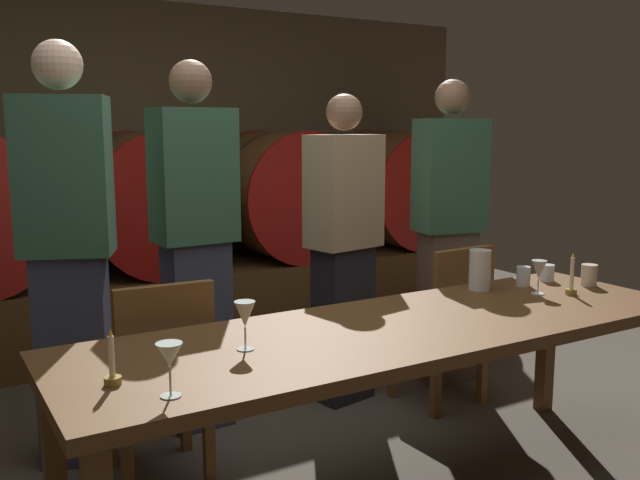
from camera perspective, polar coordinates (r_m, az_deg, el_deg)
name	(u,v)px	position (r m, az deg, el deg)	size (l,w,h in m)	color
back_wall	(120,167)	(5.43, -16.03, 5.79)	(6.06, 0.24, 2.40)	brown
barrel_shelf	(147,306)	(5.05, -13.94, -5.25)	(5.45, 0.90, 0.51)	brown
wine_barrel_center	(147,202)	(4.93, -13.96, 3.05)	(0.97, 0.89, 0.97)	brown
wine_barrel_right	(281,194)	(5.32, -3.21, 3.74)	(0.97, 0.89, 0.97)	brown
wine_barrel_far_right	(396,188)	(5.90, 6.21, 4.24)	(0.97, 0.89, 0.97)	brown
dining_table	(398,341)	(2.77, 6.38, -8.22)	(2.63, 0.79, 0.74)	brown
chair_left	(160,372)	(3.02, -12.91, -10.45)	(0.42, 0.42, 0.88)	brown
chair_right	(448,318)	(3.81, 10.46, -6.25)	(0.42, 0.42, 0.88)	brown
guest_far_left	(68,252)	(3.21, -19.89, -0.96)	(0.44, 0.37, 1.85)	#33384C
guest_center_left	(195,244)	(3.45, -10.16, -0.33)	(0.39, 0.26, 1.81)	#33384C
guest_center_right	(344,248)	(3.76, 1.94, -0.65)	(0.42, 0.30, 1.67)	black
guest_far_right	(448,230)	(4.12, 10.46, 0.84)	(0.42, 0.30, 1.76)	brown
candle_left	(112,370)	(2.19, -16.62, -10.16)	(0.05, 0.05, 0.17)	olive
candle_right	(571,283)	(3.40, 19.87, -3.33)	(0.05, 0.05, 0.20)	olive
pitcher	(480,270)	(3.37, 12.94, -2.39)	(0.10, 0.10, 0.19)	white
wine_glass_left	(169,356)	(2.04, -12.22, -9.28)	(0.08, 0.08, 0.16)	silver
wine_glass_center	(245,315)	(2.41, -6.16, -6.15)	(0.07, 0.07, 0.17)	silver
wine_glass_right	(539,271)	(3.34, 17.46, -2.40)	(0.07, 0.07, 0.16)	white
cup_left	(523,276)	(3.51, 16.29, -2.86)	(0.07, 0.07, 0.09)	silver
cup_center	(547,273)	(3.66, 18.08, -2.56)	(0.07, 0.07, 0.08)	silver
cup_right	(589,275)	(3.61, 21.14, -2.70)	(0.08, 0.08, 0.10)	beige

